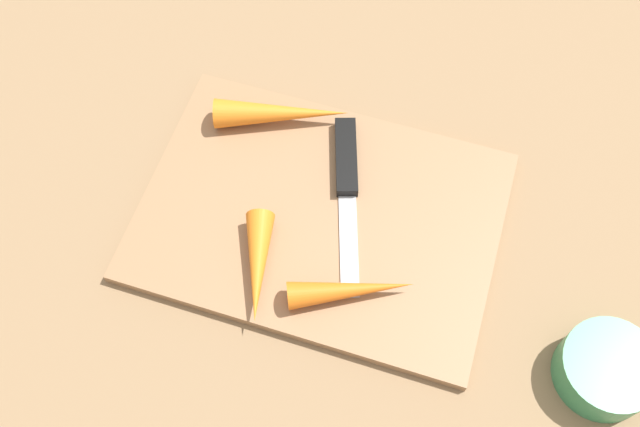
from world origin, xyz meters
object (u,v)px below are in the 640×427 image
(knife, at_px, (346,168))
(carrot_medium, at_px, (351,290))
(carrot_longest, at_px, (282,113))
(carrot_shortest, at_px, (258,267))
(small_bowl, at_px, (606,369))
(cutting_board, at_px, (320,216))

(knife, bearing_deg, carrot_medium, 0.06)
(carrot_longest, xyz_separation_m, carrot_shortest, (-0.04, 0.17, -0.00))
(knife, height_order, carrot_shortest, carrot_shortest)
(small_bowl, bearing_deg, carrot_medium, -0.45)
(cutting_board, bearing_deg, knife, -101.11)
(carrot_longest, height_order, small_bowl, carrot_longest)
(carrot_shortest, xyz_separation_m, small_bowl, (-0.33, -0.00, -0.01))
(knife, relative_size, small_bowl, 2.22)
(carrot_shortest, bearing_deg, small_bowl, 73.60)
(knife, bearing_deg, carrot_longest, -132.75)
(carrot_shortest, bearing_deg, knife, 143.63)
(carrot_medium, distance_m, small_bowl, 0.24)
(cutting_board, bearing_deg, small_bowl, 165.28)
(knife, distance_m, small_bowl, 0.31)
(carrot_longest, relative_size, small_bowl, 1.62)
(knife, xyz_separation_m, carrot_longest, (0.08, -0.04, 0.01))
(knife, xyz_separation_m, small_bowl, (-0.28, 0.13, 0.00))
(cutting_board, xyz_separation_m, carrot_medium, (-0.05, 0.08, 0.02))
(knife, relative_size, carrot_longest, 1.37)
(small_bowl, bearing_deg, knife, -25.26)
(knife, bearing_deg, cutting_board, -29.20)
(carrot_longest, xyz_separation_m, small_bowl, (-0.37, 0.17, -0.01))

